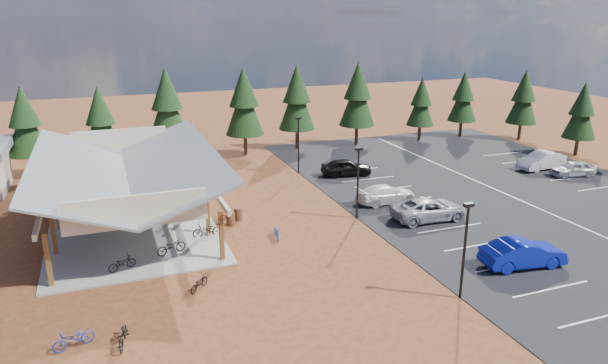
# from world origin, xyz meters

# --- Properties ---
(ground) EXTENTS (140.00, 140.00, 0.00)m
(ground) POSITION_xyz_m (0.00, 0.00, 0.00)
(ground) COLOR #5A2817
(ground) RESTS_ON ground
(asphalt_lot) EXTENTS (27.00, 44.00, 0.04)m
(asphalt_lot) POSITION_xyz_m (18.50, 3.00, 0.02)
(asphalt_lot) COLOR black
(asphalt_lot) RESTS_ON ground
(concrete_pad) EXTENTS (10.60, 18.60, 0.10)m
(concrete_pad) POSITION_xyz_m (-10.00, 7.00, 0.05)
(concrete_pad) COLOR gray
(concrete_pad) RESTS_ON ground
(bike_pavilion) EXTENTS (11.65, 19.40, 4.97)m
(bike_pavilion) POSITION_xyz_m (-10.00, 7.00, 3.82)
(bike_pavilion) COLOR brown
(bike_pavilion) RESTS_ON concrete_pad
(lamp_post_0) EXTENTS (0.50, 0.25, 5.14)m
(lamp_post_0) POSITION_xyz_m (5.00, -10.00, 2.98)
(lamp_post_0) COLOR black
(lamp_post_0) RESTS_ON ground
(lamp_post_1) EXTENTS (0.50, 0.25, 5.14)m
(lamp_post_1) POSITION_xyz_m (5.00, 2.00, 2.98)
(lamp_post_1) COLOR black
(lamp_post_1) RESTS_ON ground
(lamp_post_2) EXTENTS (0.50, 0.25, 5.14)m
(lamp_post_2) POSITION_xyz_m (5.00, 14.00, 2.98)
(lamp_post_2) COLOR black
(lamp_post_2) RESTS_ON ground
(trash_bin_0) EXTENTS (0.60, 0.60, 0.90)m
(trash_bin_0) POSITION_xyz_m (-2.96, 4.60, 0.45)
(trash_bin_0) COLOR #51331D
(trash_bin_0) RESTS_ON ground
(trash_bin_1) EXTENTS (0.60, 0.60, 0.90)m
(trash_bin_1) POSITION_xyz_m (-3.67, 3.85, 0.45)
(trash_bin_1) COLOR #51331D
(trash_bin_1) RESTS_ON ground
(pine_1) EXTENTS (3.48, 3.48, 8.10)m
(pine_1) POSITION_xyz_m (-17.45, 21.49, 4.95)
(pine_1) COLOR #382314
(pine_1) RESTS_ON ground
(pine_2) EXTENTS (3.35, 3.35, 7.79)m
(pine_2) POSITION_xyz_m (-11.33, 21.03, 4.76)
(pine_2) COLOR #382314
(pine_2) RESTS_ON ground
(pine_3) EXTENTS (3.89, 3.89, 9.06)m
(pine_3) POSITION_xyz_m (-5.20, 22.66, 5.54)
(pine_3) COLOR #382314
(pine_3) RESTS_ON ground
(pine_4) EXTENTS (3.85, 3.85, 8.97)m
(pine_4) POSITION_xyz_m (2.19, 22.01, 5.48)
(pine_4) COLOR #382314
(pine_4) RESTS_ON ground
(pine_5) EXTENTS (3.82, 3.82, 8.91)m
(pine_5) POSITION_xyz_m (8.05, 22.79, 5.44)
(pine_5) COLOR #382314
(pine_5) RESTS_ON ground
(pine_6) EXTENTS (3.89, 3.89, 9.05)m
(pine_6) POSITION_xyz_m (14.76, 22.14, 5.53)
(pine_6) COLOR #382314
(pine_6) RESTS_ON ground
(pine_7) EXTENTS (3.08, 3.08, 7.18)m
(pine_7) POSITION_xyz_m (22.47, 21.68, 4.38)
(pine_7) COLOR #382314
(pine_7) RESTS_ON ground
(pine_8) EXTENTS (3.25, 3.25, 7.58)m
(pine_8) POSITION_xyz_m (28.16, 21.82, 4.62)
(pine_8) COLOR #382314
(pine_8) RESTS_ON ground
(pine_12) EXTENTS (3.19, 3.19, 7.43)m
(pine_12) POSITION_xyz_m (33.73, 10.13, 4.53)
(pine_12) COLOR #382314
(pine_12) RESTS_ON ground
(pine_13) EXTENTS (3.40, 3.40, 7.92)m
(pine_13) POSITION_xyz_m (33.38, 17.91, 4.84)
(pine_13) COLOR #382314
(pine_13) RESTS_ON ground
(bike_0) EXTENTS (1.68, 1.06, 0.83)m
(bike_0) POSITION_xyz_m (-10.99, -0.80, 0.52)
(bike_0) COLOR black
(bike_0) RESTS_ON concrete_pad
(bike_1) EXTENTS (1.56, 0.57, 0.92)m
(bike_1) POSITION_xyz_m (-12.90, 6.41, 0.56)
(bike_1) COLOR gray
(bike_1) RESTS_ON concrete_pad
(bike_2) EXTENTS (1.73, 1.01, 0.86)m
(bike_2) POSITION_xyz_m (-13.02, 7.60, 0.53)
(bike_2) COLOR #14229D
(bike_2) RESTS_ON concrete_pad
(bike_3) EXTENTS (1.69, 0.63, 0.99)m
(bike_3) POSITION_xyz_m (-13.61, 13.24, 0.60)
(bike_3) COLOR maroon
(bike_3) RESTS_ON concrete_pad
(bike_4) EXTENTS (1.92, 1.17, 0.95)m
(bike_4) POSITION_xyz_m (-8.10, 0.41, 0.58)
(bike_4) COLOR black
(bike_4) RESTS_ON concrete_pad
(bike_5) EXTENTS (1.76, 0.87, 1.02)m
(bike_5) POSITION_xyz_m (-7.44, 5.02, 0.61)
(bike_5) COLOR #93979C
(bike_5) RESTS_ON concrete_pad
(bike_6) EXTENTS (1.84, 0.88, 0.93)m
(bike_6) POSITION_xyz_m (-7.16, 9.85, 0.56)
(bike_6) COLOR #21459E
(bike_6) RESTS_ON concrete_pad
(bike_7) EXTENTS (1.60, 0.69, 0.93)m
(bike_7) POSITION_xyz_m (-6.75, 12.03, 0.56)
(bike_7) COLOR maroon
(bike_7) RESTS_ON concrete_pad
(bike_8) EXTENTS (0.95, 1.90, 0.96)m
(bike_8) POSITION_xyz_m (-11.32, -8.23, 0.48)
(bike_8) COLOR black
(bike_8) RESTS_ON ground
(bike_10) EXTENTS (1.89, 1.14, 0.94)m
(bike_10) POSITION_xyz_m (-13.33, -7.73, 0.47)
(bike_10) COLOR navy
(bike_10) RESTS_ON ground
(bike_12) EXTENTS (1.43, 1.46, 0.80)m
(bike_12) POSITION_xyz_m (-7.33, -4.46, 0.40)
(bike_12) COLOR black
(bike_12) RESTS_ON ground
(bike_14) EXTENTS (0.89, 1.76, 0.88)m
(bike_14) POSITION_xyz_m (-1.40, 0.61, 0.44)
(bike_14) COLOR #12409A
(bike_14) RESTS_ON ground
(bike_15) EXTENTS (1.47, 1.77, 1.09)m
(bike_15) POSITION_xyz_m (-3.91, 4.99, 0.54)
(bike_15) COLOR maroon
(bike_15) RESTS_ON ground
(bike_16) EXTENTS (1.90, 0.67, 1.00)m
(bike_16) POSITION_xyz_m (-5.56, 2.34, 0.50)
(bike_16) COLOR black
(bike_16) RESTS_ON ground
(car_1) EXTENTS (5.02, 2.29, 1.60)m
(car_1) POSITION_xyz_m (10.47, -8.28, 0.84)
(car_1) COLOR #0D1B9A
(car_1) RESTS_ON asphalt_lot
(car_2) EXTENTS (5.54, 2.77, 1.51)m
(car_2) POSITION_xyz_m (9.61, -0.05, 0.79)
(car_2) COLOR #A1A3A9
(car_2) RESTS_ON asphalt_lot
(car_3) EXTENTS (4.82, 2.13, 1.38)m
(car_3) POSITION_xyz_m (8.47, 4.14, 0.73)
(car_3) COLOR white
(car_3) RESTS_ON asphalt_lot
(car_4) EXTENTS (4.70, 2.51, 1.52)m
(car_4) POSITION_xyz_m (8.70, 11.76, 0.80)
(car_4) COLOR black
(car_4) RESTS_ON asphalt_lot
(car_8) EXTENTS (4.18, 2.19, 1.36)m
(car_8) POSITION_xyz_m (27.48, 4.51, 0.72)
(car_8) COLOR #B5B8BE
(car_8) RESTS_ON asphalt_lot
(car_9) EXTENTS (4.98, 2.16, 1.59)m
(car_9) POSITION_xyz_m (26.51, 7.28, 0.84)
(car_9) COLOR silver
(car_9) RESTS_ON asphalt_lot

